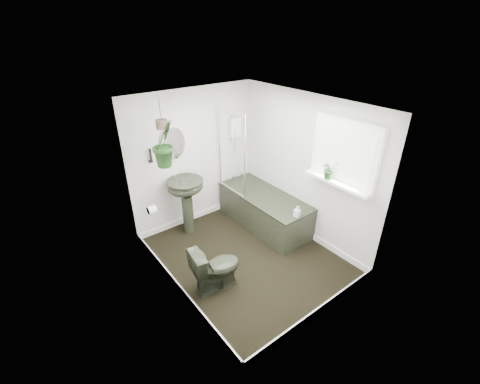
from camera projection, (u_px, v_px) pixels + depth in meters
floor at (246, 256)px, 4.91m from camera, size 2.30×2.80×0.02m
ceiling at (248, 104)px, 3.81m from camera, size 2.30×2.80×0.02m
wall_back at (194, 158)px, 5.35m from camera, size 2.30×0.02×2.30m
wall_front at (330, 239)px, 3.38m from camera, size 2.30×0.02×2.30m
wall_left at (169, 218)px, 3.74m from camera, size 0.02×2.80×2.30m
wall_right at (305, 168)px, 4.98m from camera, size 0.02×2.80×2.30m
skirting at (246, 253)px, 4.88m from camera, size 2.30×2.80×0.10m
bathtub at (264, 210)px, 5.55m from camera, size 0.72×1.72×0.58m
bath_screen at (232, 152)px, 5.24m from camera, size 0.04×0.72×1.40m
shower_box at (235, 127)px, 5.53m from camera, size 0.20×0.10×0.35m
oval_mirror at (174, 143)px, 4.96m from camera, size 0.46×0.03×0.62m
wall_sconce at (151, 156)px, 4.79m from camera, size 0.04×0.04×0.22m
toilet_roll_holder at (152, 210)px, 4.38m from camera, size 0.11×0.11×0.11m
window_recess at (345, 152)px, 4.22m from camera, size 0.08×1.00×0.90m
window_sill at (337, 182)px, 4.38m from camera, size 0.18×1.00×0.04m
window_blinds at (343, 153)px, 4.19m from camera, size 0.01×0.86×0.76m
toilet at (216, 267)px, 4.19m from camera, size 0.69×0.46×0.66m
pedestal_sink at (187, 206)px, 5.26m from camera, size 0.61×0.53×0.97m
sill_plant at (330, 170)px, 4.39m from camera, size 0.26×0.24×0.26m
hanging_plant at (164, 143)px, 4.39m from camera, size 0.46×0.43×0.66m
soap_bottle at (297, 211)px, 4.78m from camera, size 0.09×0.10×0.18m
hanging_pot at (162, 124)px, 4.26m from camera, size 0.16×0.16×0.12m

